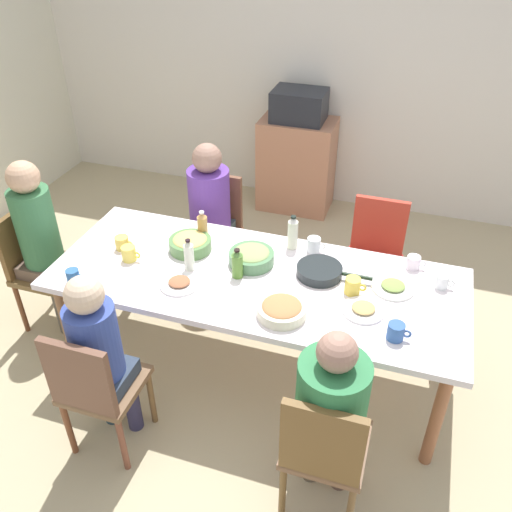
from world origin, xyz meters
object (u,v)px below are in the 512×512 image
Objects in this scene: dining_table at (256,286)px; chair_1 at (324,449)px; plate_2 at (363,309)px; bowl_2 at (190,243)px; chair_4 at (95,386)px; cup_2 at (314,245)px; cup_5 at (442,282)px; cup_3 at (353,286)px; cup_6 at (122,243)px; bottle_2 at (189,255)px; bowl_0 at (282,309)px; bowl_1 at (251,257)px; person_2 at (40,235)px; cup_1 at (396,332)px; microwave at (299,105)px; chair_0 at (375,253)px; bottle_1 at (203,227)px; bottle_3 at (293,233)px; side_cabinet at (296,165)px; cup_4 at (129,253)px; person_4 at (99,350)px; person_3 at (209,205)px; plate_1 at (179,283)px; bottle_0 at (237,264)px; chair_2 at (37,263)px; cup_0 at (73,276)px; serving_pan at (320,271)px; chair_3 at (215,225)px.

chair_1 is at bearing -54.33° from dining_table.
plate_2 is 0.86× the size of bowl_2.
chair_4 is 7.45× the size of cup_2.
cup_2 reaches higher than cup_5.
cup_3 reaches higher than cup_6.
bottle_2 is at bearing -147.89° from cup_2.
bowl_1 is at bearing 126.98° from bowl_0.
person_2 is at bearing 180.00° from dining_table.
chair_1 is 3.30× the size of bowl_0.
cup_1 is 0.26× the size of microwave.
cup_2 is (-0.35, -0.49, 0.31)m from chair_0.
bottle_2 is (-0.98, -0.08, 0.05)m from cup_3.
dining_table is 11.72× the size of bottle_1.
cup_1 is 1.01× the size of cup_6.
cup_5 is (0.44, -0.63, 0.30)m from chair_0.
plate_2 is at bearing 139.37° from cup_1.
dining_table is 0.43m from bottle_3.
plate_2 is 0.74m from bottle_3.
bowl_2 is (-0.42, 0.02, -0.00)m from bowl_1.
bottle_2 reaches higher than dining_table.
cup_2 is 2.00m from side_cabinet.
cup_4 is at bearing -146.52° from chair_0.
bowl_2 is 0.66m from bottle_3.
cup_3 is at bearing 131.84° from cup_1.
person_4 reaches higher than cup_1.
person_3 is at bearing 162.17° from cup_5.
plate_1 is 0.26× the size of side_cabinet.
cup_1 is 0.88m from cup_2.
cup_1 is 0.98m from bottle_3.
bottle_1 is (0.16, 1.15, 0.36)m from chair_4.
cup_2 is at bearing 7.20° from bottle_1.
side_cabinet reaches higher than dining_table.
bottle_1 reaches higher than cup_6.
plate_2 is 0.78m from bottle_0.
cup_6 is (-0.42, -0.13, -0.00)m from bowl_2.
cup_2 is 0.55m from bottle_0.
chair_1 is at bearing -52.87° from person_3.
bowl_1 is 1.14m from cup_5.
person_4 reaches higher than chair_0.
microwave is (-0.56, 2.53, 0.23)m from bowl_0.
chair_2 is 1.00× the size of chair_4.
chair_0 is at bearing 37.34° from cup_0.
person_3 is 1.18m from serving_pan.
cup_2 is at bearing 16.77° from bowl_2.
plate_2 is 2.58m from side_cabinet.
plate_2 is 1.88× the size of cup_1.
chair_0 and chair_4 have the same top height.
chair_0 is 1.52m from plate_1.
cup_5 is (1.68, -0.63, 0.30)m from chair_3.
person_4 reaches higher than dining_table.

